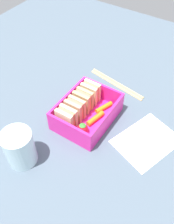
# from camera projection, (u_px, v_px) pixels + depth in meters

# --- Properties ---
(ground_plane) EXTENTS (1.20, 1.20, 0.02)m
(ground_plane) POSITION_uv_depth(u_px,v_px,m) (87.00, 121.00, 0.66)
(ground_plane) COLOR #4B5B69
(bento_tray) EXTENTS (0.16, 0.12, 0.01)m
(bento_tray) POSITION_uv_depth(u_px,v_px,m) (87.00, 117.00, 0.65)
(bento_tray) COLOR #EB2494
(bento_tray) RESTS_ON ground_plane
(bento_rim) EXTENTS (0.16, 0.12, 0.05)m
(bento_rim) POSITION_uv_depth(u_px,v_px,m) (87.00, 110.00, 0.62)
(bento_rim) COLOR #EB2494
(bento_rim) RESTS_ON bento_tray
(sandwich_left) EXTENTS (0.03, 0.05, 0.06)m
(sandwich_left) POSITION_uv_depth(u_px,v_px,m) (67.00, 118.00, 0.60)
(sandwich_left) COLOR beige
(sandwich_left) RESTS_ON bento_tray
(sandwich_center_left) EXTENTS (0.03, 0.05, 0.06)m
(sandwich_center_left) POSITION_uv_depth(u_px,v_px,m) (75.00, 109.00, 0.62)
(sandwich_center_left) COLOR tan
(sandwich_center_left) RESTS_ON bento_tray
(sandwich_center) EXTENTS (0.03, 0.05, 0.06)m
(sandwich_center) POSITION_uv_depth(u_px,v_px,m) (83.00, 100.00, 0.64)
(sandwich_center) COLOR tan
(sandwich_center) RESTS_ON bento_tray
(sandwich_center_right) EXTENTS (0.03, 0.05, 0.06)m
(sandwich_center_right) POSITION_uv_depth(u_px,v_px,m) (91.00, 92.00, 0.66)
(sandwich_center_right) COLOR beige
(sandwich_center_right) RESTS_ON bento_tray
(strawberry_far_left) EXTENTS (0.03, 0.03, 0.03)m
(strawberry_far_left) POSITION_uv_depth(u_px,v_px,m) (83.00, 129.00, 0.60)
(strawberry_far_left) COLOR red
(strawberry_far_left) RESTS_ON bento_tray
(carrot_stick_left) EXTENTS (0.06, 0.02, 0.01)m
(carrot_stick_left) POSITION_uv_depth(u_px,v_px,m) (95.00, 119.00, 0.63)
(carrot_stick_left) COLOR orange
(carrot_stick_left) RESTS_ON bento_tray
(carrot_stick_far_left) EXTENTS (0.05, 0.03, 0.01)m
(carrot_stick_far_left) POSITION_uv_depth(u_px,v_px,m) (104.00, 107.00, 0.65)
(carrot_stick_far_left) COLOR orange
(carrot_stick_far_left) RESTS_ON bento_tray
(chopstick_pair) EXTENTS (0.05, 0.19, 0.01)m
(chopstick_pair) POSITION_uv_depth(u_px,v_px,m) (116.00, 83.00, 0.74)
(chopstick_pair) COLOR tan
(chopstick_pair) RESTS_ON ground_plane
(drinking_glass) EXTENTS (0.07, 0.07, 0.09)m
(drinking_glass) POSITION_uv_depth(u_px,v_px,m) (19.00, 148.00, 0.54)
(drinking_glass) COLOR silver
(drinking_glass) RESTS_ON ground_plane
(folded_napkin) EXTENTS (0.18, 0.15, 0.00)m
(folded_napkin) POSITION_uv_depth(u_px,v_px,m) (147.00, 141.00, 0.60)
(folded_napkin) COLOR white
(folded_napkin) RESTS_ON ground_plane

